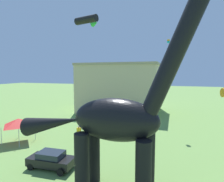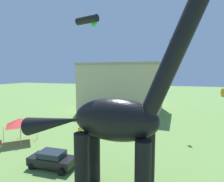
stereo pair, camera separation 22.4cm
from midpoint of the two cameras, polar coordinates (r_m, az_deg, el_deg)
The scene contains 8 objects.
dinosaur_sculpture at distance 13.44m, azimuth 1.17°, elevation -8.60°, with size 14.39×3.05×15.04m.
parked_sedan_left at distance 19.20m, azimuth -17.37°, elevation -19.06°, with size 4.29×2.03×1.55m.
person_strolling_adult at distance 25.77m, azimuth -9.35°, elevation -11.79°, with size 0.66×0.29×1.75m.
person_photographer at distance 23.38m, azimuth -5.06°, elevation -13.59°, with size 0.65×0.29×1.74m.
festival_canopy_tent at distance 26.69m, azimuth -25.79°, elevation -8.37°, with size 3.15×3.15×3.00m.
kite_mid_right at distance 31.86m, azimuth 17.42°, elevation 14.20°, with size 0.40×0.40×0.54m.
kite_trailing at distance 19.27m, azimuth -6.62°, elevation 20.39°, with size 2.51×2.34×0.71m.
background_building_block at distance 42.93m, azimuth 3.24°, elevation 1.13°, with size 17.34×12.28×10.73m.
Camera 2 is at (3.38, -8.02, 8.75)m, focal length 30.25 mm.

